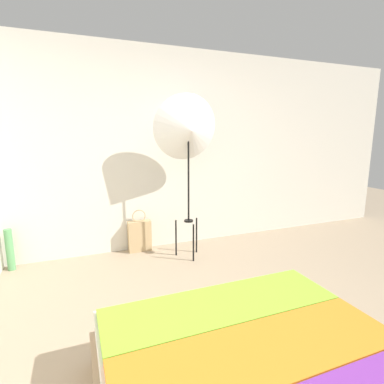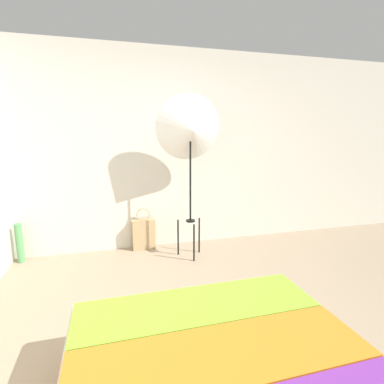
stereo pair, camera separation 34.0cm
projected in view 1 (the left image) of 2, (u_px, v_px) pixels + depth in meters
ground_plane at (234, 356)px, 2.07m from camera, size 14.00×14.00×0.00m
wall_back at (151, 151)px, 3.89m from camera, size 8.00×0.05×2.60m
photo_umbrella at (188, 130)px, 3.49m from camera, size 0.79×0.37×1.98m
tote_bag at (140, 235)px, 3.91m from camera, size 0.29×0.12×0.56m
paper_roll at (10, 250)px, 3.35m from camera, size 0.08×0.08×0.48m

